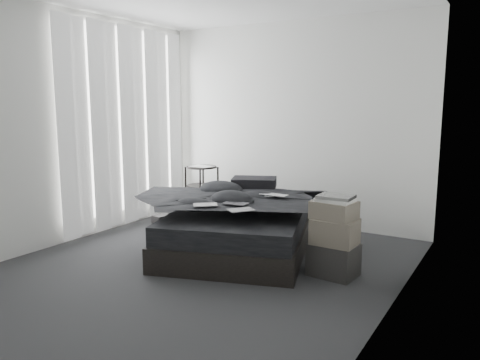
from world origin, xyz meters
The scene contains 23 objects.
floor centered at (0.00, 0.00, 0.00)m, with size 3.60×4.20×0.01m, color #2A2B2D.
wall_back centered at (0.00, 2.10, 1.30)m, with size 3.60×0.01×2.60m, color silver.
wall_left centered at (-1.80, 0.00, 1.30)m, with size 0.01×4.20×2.60m, color silver.
wall_right centered at (1.80, 0.00, 1.30)m, with size 0.01×4.20×2.60m, color silver.
window_left centered at (-1.78, 0.90, 1.35)m, with size 0.02×2.00×2.30m, color white.
curtain_left centered at (-1.73, 0.90, 1.28)m, with size 0.06×2.12×2.48m, color white.
bed centered at (0.06, 0.69, 0.13)m, with size 1.39×1.84×0.25m, color black.
mattress centered at (0.06, 0.69, 0.35)m, with size 1.34×1.79×0.20m, color black.
duvet centered at (0.07, 0.65, 0.55)m, with size 1.36×1.57×0.21m, color black.
pillow_lower centered at (-0.20, 1.35, 0.51)m, with size 0.55×0.38×0.13m, color black.
pillow_upper centered at (-0.14, 1.36, 0.63)m, with size 0.52×0.36×0.12m, color black.
laptop centered at (0.37, 0.83, 0.67)m, with size 0.29×0.19×0.02m, color silver.
comic_a centered at (0.00, 0.15, 0.66)m, with size 0.23×0.15×0.01m, color black.
comic_b centered at (0.21, 0.36, 0.67)m, with size 0.23×0.15×0.01m, color black.
comic_c centered at (0.40, 0.14, 0.68)m, with size 0.23×0.15×0.01m, color black.
side_stand centered at (-1.03, 1.52, 0.37)m, with size 0.40×0.40×0.74m, color black.
papers centered at (-1.02, 1.51, 0.74)m, with size 0.28×0.21×0.01m, color white.
floor_books centered at (-1.34, 1.07, 0.08)m, with size 0.15×0.22×0.15m, color black.
box_lower centered at (1.18, 0.50, 0.15)m, with size 0.41×0.32×0.30m, color black.
box_mid centered at (1.19, 0.49, 0.42)m, with size 0.38×0.30×0.23m, color #635A4E.
box_upper centered at (1.17, 0.51, 0.62)m, with size 0.37×0.29×0.16m, color #635A4E.
art_book_white centered at (1.18, 0.50, 0.71)m, with size 0.31×0.25×0.03m, color silver.
art_book_snake centered at (1.19, 0.49, 0.74)m, with size 0.30×0.24×0.03m, color silver.
Camera 1 is at (2.57, -3.46, 1.56)m, focal length 35.00 mm.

